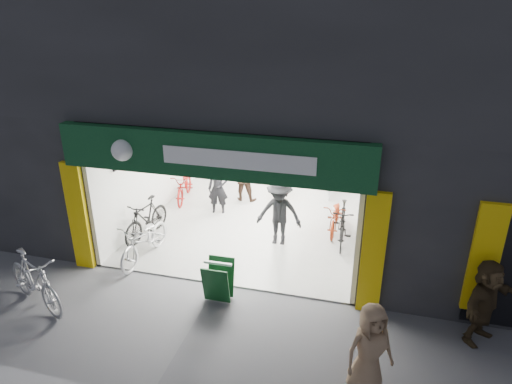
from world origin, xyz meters
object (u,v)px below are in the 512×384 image
at_px(pedestrian_near, 369,350).
at_px(bike_left_front, 145,240).
at_px(parked_bike, 35,281).
at_px(sandwich_board, 218,280).
at_px(bike_right_front, 343,224).

bearing_deg(pedestrian_near, bike_left_front, 121.36).
xyz_separation_m(parked_bike, sandwich_board, (3.51, 1.15, -0.12)).
relative_size(parked_bike, pedestrian_near, 1.23).
xyz_separation_m(bike_left_front, pedestrian_near, (5.32, -2.79, 0.29)).
xyz_separation_m(bike_left_front, bike_right_front, (4.52, 2.03, 0.01)).
height_order(parked_bike, pedestrian_near, pedestrian_near).
relative_size(bike_left_front, bike_right_front, 1.12).
bearing_deg(bike_right_front, pedestrian_near, -83.11).
distance_m(bike_right_front, parked_bike, 7.20).
distance_m(parked_bike, sandwich_board, 3.70).
height_order(bike_right_front, pedestrian_near, pedestrian_near).
bearing_deg(bike_left_front, pedestrian_near, -23.60).
height_order(bike_left_front, sandwich_board, bike_left_front).
height_order(parked_bike, sandwich_board, parked_bike).
bearing_deg(parked_bike, bike_left_front, -4.81).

